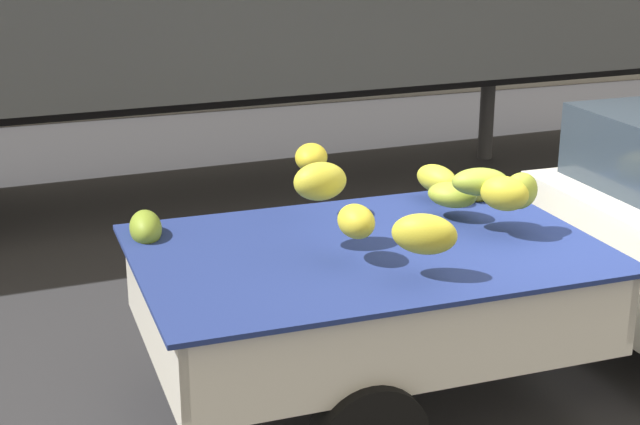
% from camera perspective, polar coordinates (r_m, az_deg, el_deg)
% --- Properties ---
extents(ground, '(220.00, 220.00, 0.00)m').
position_cam_1_polar(ground, '(6.80, 14.78, -9.39)').
color(ground, '#28282B').
extents(curb_strip, '(80.00, 0.80, 0.16)m').
position_cam_1_polar(curb_strip, '(15.10, -5.92, 6.73)').
color(curb_strip, gray).
rests_on(curb_strip, ground).
extents(pickup_truck, '(4.96, 1.91, 1.70)m').
position_cam_1_polar(pickup_truck, '(6.80, 18.29, -1.59)').
color(pickup_truck, silver).
rests_on(pickup_truck, ground).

